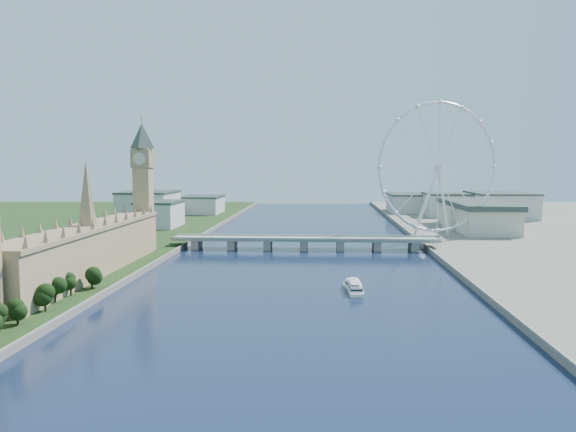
{
  "coord_description": "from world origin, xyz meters",
  "views": [
    {
      "loc": [
        15.2,
        -162.12,
        71.15
      ],
      "look_at": [
        -7.76,
        210.0,
        36.24
      ],
      "focal_mm": 35.0,
      "sensor_mm": 36.0,
      "label": 1
    }
  ],
  "objects": [
    {
      "name": "ground",
      "position": [
        0.0,
        0.0,
        0.0
      ],
      "size": [
        2000.0,
        2000.0,
        0.0
      ],
      "primitive_type": "plane",
      "color": "#192B48",
      "rests_on": "ground"
    },
    {
      "name": "tour_boat_near",
      "position": [
        32.88,
        150.77,
        0.0
      ],
      "size": [
        12.18,
        26.21,
        5.57
      ],
      "primitive_type": null,
      "rotation": [
        0.0,
        0.0,
        0.24
      ],
      "color": "silver",
      "rests_on": "ground"
    },
    {
      "name": "tree_row",
      "position": [
        -113.0,
        50.0,
        9.2
      ],
      "size": [
        7.9,
        167.9,
        20.31
      ],
      "color": "black",
      "rests_on": "ground"
    },
    {
      "name": "london_eye",
      "position": [
        119.98,
        355.08,
        67.52
      ],
      "size": [
        113.6,
        39.12,
        124.3
      ],
      "color": "silver",
      "rests_on": "ground"
    },
    {
      "name": "tour_boat_far",
      "position": [
        33.36,
        145.21,
        0.0
      ],
      "size": [
        9.09,
        30.38,
        6.64
      ],
      "primitive_type": null,
      "rotation": [
        0.0,
        0.0,
        0.05
      ],
      "color": "silver",
      "rests_on": "ground"
    },
    {
      "name": "big_ben",
      "position": [
        -128.0,
        278.0,
        66.57
      ],
      "size": [
        20.02,
        20.02,
        110.0
      ],
      "color": "tan",
      "rests_on": "ground"
    },
    {
      "name": "city_skyline",
      "position": [
        39.22,
        560.08,
        16.96
      ],
      "size": [
        505.0,
        280.0,
        32.0
      ],
      "color": "beige",
      "rests_on": "ground"
    },
    {
      "name": "county_hall",
      "position": [
        175.0,
        430.0,
        0.0
      ],
      "size": [
        54.0,
        144.0,
        35.0
      ],
      "primitive_type": null,
      "color": "beige",
      "rests_on": "ground"
    },
    {
      "name": "westminster_bridge",
      "position": [
        0.0,
        300.0,
        6.63
      ],
      "size": [
        220.0,
        22.0,
        9.5
      ],
      "color": "gray",
      "rests_on": "ground"
    },
    {
      "name": "parliament_range",
      "position": [
        -128.0,
        170.0,
        18.48
      ],
      "size": [
        24.0,
        200.0,
        70.0
      ],
      "color": "tan",
      "rests_on": "ground"
    }
  ]
}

